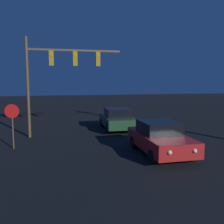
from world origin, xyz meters
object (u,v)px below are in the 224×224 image
object	(u,v)px
car_far	(117,119)
stop_sign	(12,118)
traffic_signal_mast	(56,69)
car_near	(160,138)

from	to	relation	value
car_far	stop_sign	bearing A→B (deg)	-147.43
car_far	stop_sign	world-z (taller)	stop_sign
traffic_signal_mast	stop_sign	distance (m)	4.37
car_near	stop_sign	distance (m)	7.44
car_near	car_far	size ratio (longest dim) A/B	0.99
car_near	stop_sign	bearing A→B (deg)	-19.58
car_near	traffic_signal_mast	distance (m)	7.76
stop_sign	car_near	bearing A→B (deg)	-19.97
car_near	stop_sign	size ratio (longest dim) A/B	1.88
car_far	stop_sign	xyz separation A→B (m)	(-6.47, -3.77, 0.83)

